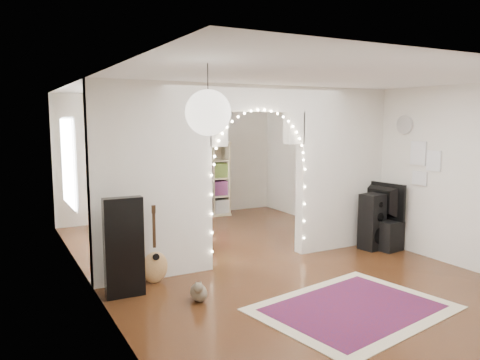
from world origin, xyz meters
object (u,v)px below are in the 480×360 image
media_console (373,232)px  dining_chair_left (185,238)px  acoustic_guitar (155,255)px  bookcase (194,180)px  dining_chair_right (166,212)px  dining_table (161,198)px  floor_speaker (372,222)px

media_console → dining_chair_left: 3.24m
acoustic_guitar → bookcase: 4.35m
dining_chair_left → dining_chair_right: (0.40, 2.06, 0.03)m
bookcase → dining_chair_right: (-0.82, -0.46, -0.57)m
media_console → dining_table: size_ratio=0.76×
dining_chair_right → media_console: bearing=-64.1°
acoustic_guitar → dining_chair_left: bearing=65.5°
dining_table → bookcase: bearing=53.4°
acoustic_guitar → dining_chair_left: 1.54m
bookcase → dining_table: (-1.13, -1.06, -0.16)m
dining_chair_right → floor_speaker: bearing=-67.0°
dining_table → dining_chair_left: size_ratio=2.59×
acoustic_guitar → media_console: bearing=12.4°
acoustic_guitar → dining_table: size_ratio=0.68×
media_console → dining_table: bearing=129.8°
acoustic_guitar → dining_chair_right: acoustic_guitar is taller
acoustic_guitar → dining_chair_right: bearing=80.5°
media_console → bookcase: bearing=108.0°
media_console → dining_chair_left: bearing=150.4°
floor_speaker → dining_table: size_ratio=0.71×
dining_chair_left → dining_chair_right: bearing=66.2°
media_console → bookcase: 4.19m
floor_speaker → dining_chair_right: bearing=116.4°
bookcase → dining_table: bearing=-128.0°
floor_speaker → dining_chair_right: (-2.44, 3.43, -0.20)m
acoustic_guitar → floor_speaker: acoustic_guitar is taller
floor_speaker → bookcase: 4.23m
media_console → dining_chair_right: size_ratio=1.71×
bookcase → dining_table: size_ratio=1.27×
dining_chair_left → dining_chair_right: 2.10m
media_console → dining_chair_left: (-3.00, 1.23, -0.02)m
acoustic_guitar → bookcase: bearing=72.6°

